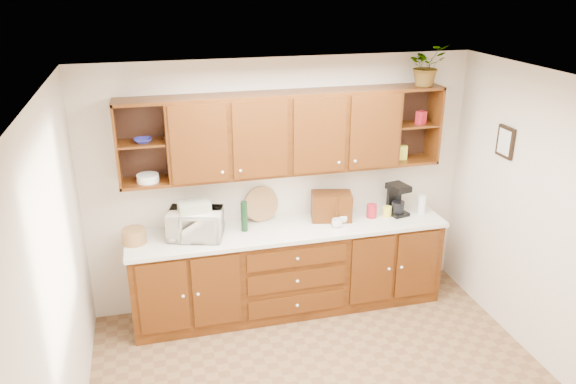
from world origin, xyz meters
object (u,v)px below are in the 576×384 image
bread_box (331,206)px  coffee_maker (397,199)px  potted_plant (426,65)px  microwave (195,224)px

bread_box → coffee_maker: 0.72m
bread_box → potted_plant: size_ratio=1.01×
bread_box → potted_plant: bearing=13.1°
coffee_maker → microwave: bearing=168.9°
coffee_maker → potted_plant: potted_plant is taller
microwave → bread_box: bearing=19.5°
microwave → coffee_maker: (2.13, 0.06, 0.02)m
microwave → potted_plant: (2.37, 0.10, 1.41)m
microwave → bread_box: (1.42, 0.09, 0.00)m
microwave → potted_plant: bearing=18.2°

